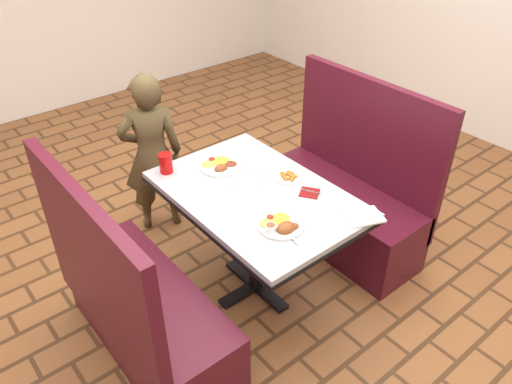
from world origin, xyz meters
TOP-DOWN VIEW (x-y plane):
  - dining_table at (0.00, 0.00)m, footprint 0.81×1.21m
  - booth_bench_left at (-0.80, 0.00)m, footprint 0.47×1.20m
  - booth_bench_right at (0.80, 0.00)m, footprint 0.47×1.20m
  - diner_person at (-0.13, 0.99)m, footprint 0.51×0.43m
  - near_dinner_plate at (-0.10, -0.33)m, footprint 0.25×0.25m
  - far_dinner_plate at (0.01, 0.36)m, footprint 0.26×0.26m
  - plantain_plate at (0.24, -0.01)m, footprint 0.17×0.17m
  - maroon_napkin at (0.23, -0.20)m, footprint 0.15×0.15m
  - spoon_utensil at (0.24, -0.20)m, footprint 0.07×0.11m
  - red_tumbler at (-0.28, 0.51)m, footprint 0.08×0.08m
  - paper_napkin at (0.29, -0.55)m, footprint 0.23×0.21m
  - knife_utensil at (-0.12, -0.40)m, footprint 0.04×0.18m
  - fork_utensil at (-0.11, -0.34)m, footprint 0.03×0.16m
  - lettuce_shreds at (0.04, 0.06)m, footprint 0.28×0.32m

SIDE VIEW (x-z plane):
  - booth_bench_left at x=-0.80m, z-range -0.26..0.92m
  - booth_bench_right at x=0.80m, z-range -0.26..0.92m
  - diner_person at x=-0.13m, z-range 0.00..1.19m
  - dining_table at x=0.00m, z-range 0.28..1.03m
  - lettuce_shreds at x=0.04m, z-range 0.75..0.75m
  - maroon_napkin at x=0.23m, z-range 0.75..0.75m
  - spoon_utensil at x=0.24m, z-range 0.75..0.76m
  - paper_napkin at x=0.29m, z-range 0.75..0.76m
  - plantain_plate at x=0.24m, z-range 0.75..0.77m
  - fork_utensil at x=-0.11m, z-range 0.76..0.76m
  - knife_utensil at x=-0.12m, z-range 0.76..0.76m
  - far_dinner_plate at x=0.01m, z-range 0.74..0.81m
  - near_dinner_plate at x=-0.10m, z-range 0.74..0.81m
  - red_tumbler at x=-0.28m, z-range 0.75..0.87m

